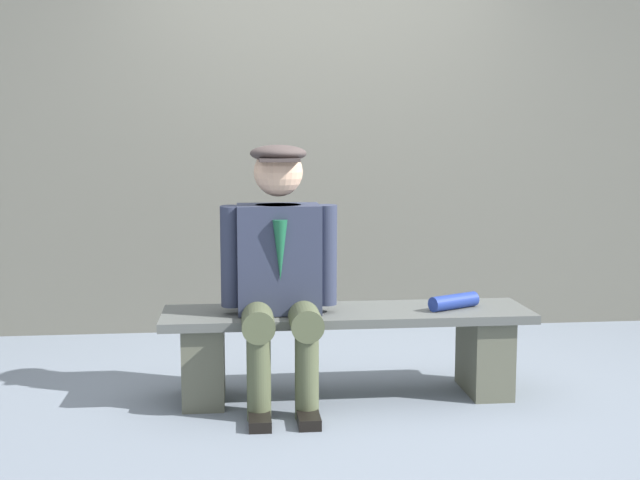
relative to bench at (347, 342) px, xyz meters
name	(u,v)px	position (x,y,z in m)	size (l,w,h in m)	color
ground_plane	(347,396)	(0.00, 0.00, -0.28)	(30.00, 30.00, 0.00)	slate
bench	(347,342)	(0.00, 0.00, 0.00)	(1.80, 0.45, 0.44)	#525552
seated_man	(279,264)	(0.34, 0.07, 0.40)	(0.56, 0.61, 1.25)	#2D3349
rolled_magazine	(454,302)	(-0.53, 0.03, 0.20)	(0.07, 0.07, 0.28)	navy
stadium_wall	(316,142)	(0.00, -1.56, 0.98)	(12.00, 0.24, 2.51)	#636257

